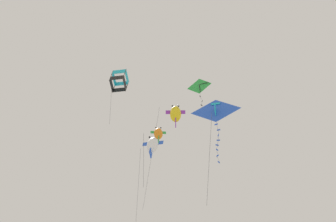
% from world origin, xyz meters
% --- Properties ---
extents(kite_fish_far_centre, '(2.04, 1.53, 4.01)m').
position_xyz_m(kite_fish_far_centre, '(-2.19, 1.20, 28.75)').
color(kite_fish_far_centre, orange).
extents(kite_fish_near_right, '(2.41, 1.52, 6.95)m').
position_xyz_m(kite_fish_near_right, '(0.23, 3.97, 29.86)').
color(kite_fish_near_right, white).
extents(kite_delta_low_drifter, '(1.40, 1.81, 5.68)m').
position_xyz_m(kite_delta_low_drifter, '(-4.09, -4.58, 27.16)').
color(kite_delta_low_drifter, blue).
extents(kite_diamond_near_left, '(0.83, 1.64, 3.13)m').
position_xyz_m(kite_diamond_near_left, '(1.04, 0.25, 33.62)').
color(kite_diamond_near_left, green).
extents(kite_box_highest, '(1.97, 1.76, 4.71)m').
position_xyz_m(kite_box_highest, '(-2.15, 5.25, 34.75)').
color(kite_box_highest, '#1EB2C6').
extents(kite_fish_mid_left, '(3.81, 3.42, 8.87)m').
position_xyz_m(kite_fish_mid_left, '(3.76, 4.82, 34.38)').
color(kite_fish_mid_left, yellow).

